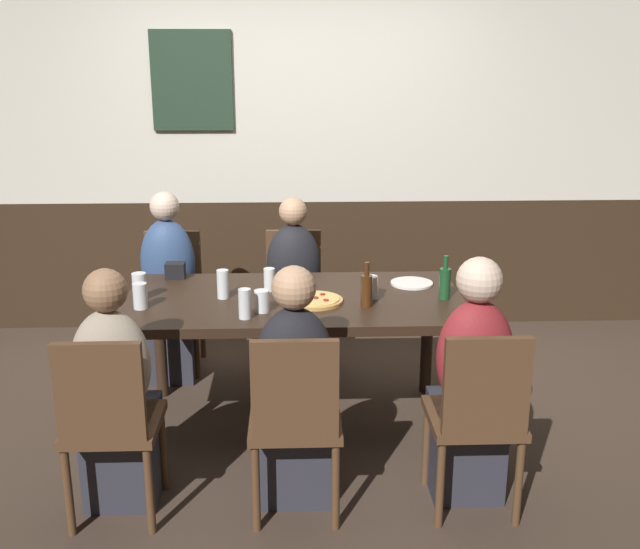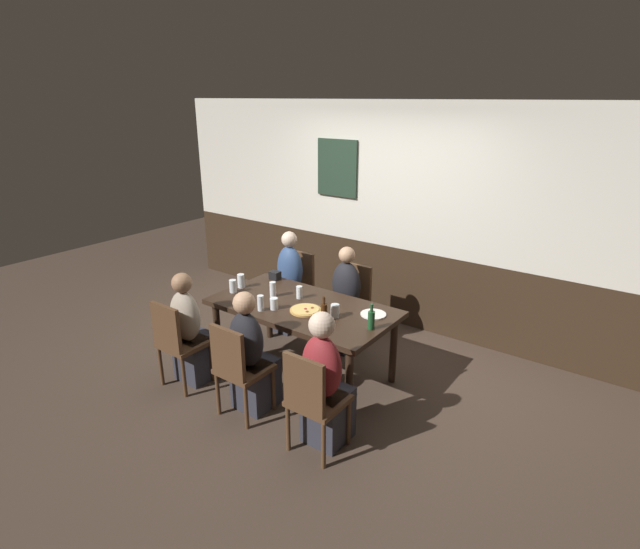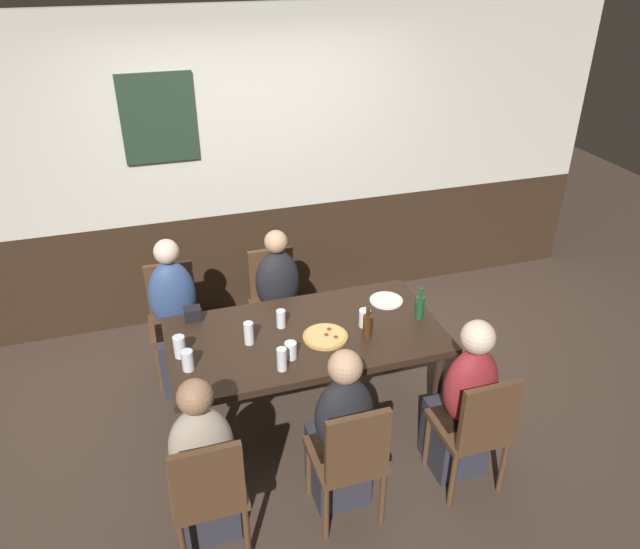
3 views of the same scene
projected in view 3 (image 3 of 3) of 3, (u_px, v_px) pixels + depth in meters
The scene contains 25 objects.
ground_plane at pixel (307, 418), 4.36m from camera, with size 12.00×12.00×0.00m, color #423328.
wall_back at pixel (249, 171), 5.10m from camera, with size 6.40×0.13×2.60m.
dining_table at pixel (306, 343), 4.04m from camera, with size 1.79×0.94×0.74m.
chair_left_near at pixel (208, 490), 3.17m from camera, with size 0.40×0.40×0.88m.
chair_left_far at pixel (175, 314), 4.65m from camera, with size 0.40×0.40×0.88m.
chair_mid_near at pixel (350, 456), 3.38m from camera, with size 0.40×0.40×0.88m.
chair_mid_far at pixel (275, 298), 4.86m from camera, with size 0.40×0.40×0.88m.
chair_right_near at pixel (476, 426), 3.59m from camera, with size 0.40×0.40×0.88m.
person_left_near at pixel (204, 470), 3.32m from camera, with size 0.34×0.37×1.12m.
person_left_far at pixel (177, 325), 4.52m from camera, with size 0.34×0.37×1.18m.
person_mid_near at pixel (341, 439), 3.53m from camera, with size 0.34×0.37×1.13m.
person_mid_far at pixel (280, 311), 4.73m from camera, with size 0.34×0.37×1.14m.
person_right_near at pixel (462, 409), 3.72m from camera, with size 0.34×0.37×1.16m.
pizza at pixel (325, 336), 3.95m from camera, with size 0.29×0.29×0.03m.
beer_glass_half at pixel (365, 319), 4.05m from camera, with size 0.08×0.08×0.12m.
pint_glass_pale at pixel (291, 351), 3.74m from camera, with size 0.08×0.08×0.11m.
pint_glass_amber at pixel (249, 334), 3.87m from camera, with size 0.06×0.06×0.15m.
beer_glass_tall at pixel (188, 361), 3.64m from camera, with size 0.07×0.07×0.13m.
highball_clear at pixel (281, 319), 4.04m from camera, with size 0.06×0.06×0.13m.
pint_glass_stout at pixel (282, 361), 3.63m from camera, with size 0.06×0.06×0.15m.
tumbler_water at pixel (180, 348), 3.75m from camera, with size 0.08×0.08×0.14m.
beer_bottle_green at pixel (420, 306), 4.12m from camera, with size 0.06×0.06×0.23m.
beer_bottle_brown at pixel (367, 325), 3.92m from camera, with size 0.06×0.06×0.23m.
plate_white_large at pixel (386, 300), 4.34m from camera, with size 0.24×0.24×0.01m, color white.
condiment_caddy at pixel (193, 314), 4.12m from camera, with size 0.11×0.09×0.09m, color black.
Camera 3 is at (-0.89, -3.18, 3.03)m, focal length 34.14 mm.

